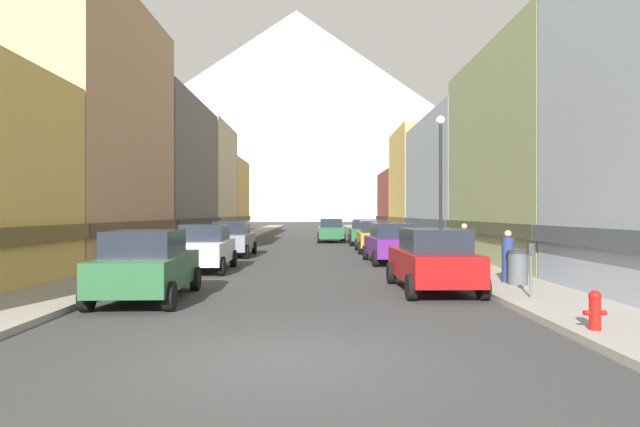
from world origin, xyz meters
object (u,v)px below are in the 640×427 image
(car_right_0, at_px, (433,260))
(car_driving_0, at_px, (331,230))
(car_left_2, at_px, (232,239))
(fire_hydrant_near, at_px, (595,309))
(potted_plant_0, at_px, (449,245))
(parking_meter_near, at_px, (531,262))
(car_left_1, at_px, (204,247))
(pedestrian_0, at_px, (464,247))
(pedestrian_1, at_px, (508,258))
(car_right_1, at_px, (391,243))
(car_right_2, at_px, (375,236))
(trash_bin_right, at_px, (518,267))
(car_left_0, at_px, (147,265))
(streetlamp_right, at_px, (441,168))
(car_right_3, at_px, (364,232))

(car_right_0, height_order, car_driving_0, same)
(car_left_2, height_order, fire_hydrant_near, car_left_2)
(car_right_0, distance_m, potted_plant_0, 11.75)
(car_driving_0, height_order, parking_meter_near, car_driving_0)
(car_left_1, distance_m, fire_hydrant_near, 14.64)
(pedestrian_0, relative_size, pedestrian_1, 1.07)
(car_left_2, xyz_separation_m, car_driving_0, (5.40, 13.46, 0.00))
(car_right_1, xyz_separation_m, car_driving_0, (-2.20, 17.33, 0.00))
(car_right_1, height_order, car_right_2, same)
(car_right_1, xyz_separation_m, pedestrian_0, (2.45, -2.95, 0.02))
(trash_bin_right, height_order, pedestrian_0, pedestrian_0)
(car_right_1, bearing_deg, fire_hydrant_near, -83.50)
(car_right_1, distance_m, car_driving_0, 17.47)
(pedestrian_0, bearing_deg, fire_hydrant_near, -93.98)
(car_right_2, relative_size, parking_meter_near, 3.33)
(car_right_0, distance_m, car_right_2, 15.37)
(car_left_0, bearing_deg, potted_plant_0, 49.88)
(car_left_0, xyz_separation_m, car_right_2, (7.60, 16.88, 0.00))
(car_right_1, height_order, streetlamp_right, streetlamp_right)
(car_right_3, relative_size, trash_bin_right, 4.54)
(potted_plant_0, distance_m, pedestrian_0, 5.62)
(trash_bin_right, xyz_separation_m, potted_plant_0, (0.65, 10.92, 0.02))
(car_left_1, height_order, car_right_1, same)
(car_left_0, xyz_separation_m, parking_meter_near, (9.55, -0.61, 0.11))
(car_right_2, bearing_deg, trash_bin_right, -80.34)
(car_right_1, height_order, pedestrian_1, car_right_1)
(car_right_3, relative_size, pedestrian_1, 2.86)
(car_left_2, distance_m, fire_hydrant_near, 20.54)
(car_right_1, relative_size, pedestrian_1, 2.87)
(car_driving_0, distance_m, pedestrian_0, 20.80)
(pedestrian_0, height_order, streetlamp_right, streetlamp_right)
(car_left_1, xyz_separation_m, fire_hydrant_near, (9.25, -11.34, -0.37))
(car_left_0, distance_m, car_left_2, 14.07)
(car_left_1, relative_size, potted_plant_0, 4.86)
(fire_hydrant_near, height_order, parking_meter_near, parking_meter_near)
(car_left_0, xyz_separation_m, potted_plant_0, (10.80, 12.81, -0.24))
(fire_hydrant_near, xyz_separation_m, potted_plant_0, (1.55, 17.08, 0.13))
(car_right_0, bearing_deg, car_right_1, 89.99)
(car_left_2, height_order, parking_meter_near, car_left_2)
(fire_hydrant_near, distance_m, parking_meter_near, 3.70)
(car_left_0, height_order, car_driving_0, same)
(car_right_0, relative_size, car_driving_0, 1.01)
(car_left_1, xyz_separation_m, car_left_2, (0.00, 6.99, 0.00))
(car_driving_0, height_order, potted_plant_0, car_driving_0)
(car_left_1, distance_m, parking_meter_near, 12.26)
(car_right_2, height_order, potted_plant_0, car_right_2)
(parking_meter_near, bearing_deg, car_left_1, 141.17)
(car_driving_0, bearing_deg, car_left_2, -111.87)
(potted_plant_0, xyz_separation_m, streetlamp_right, (-1.65, -5.48, 3.33))
(car_left_2, relative_size, pedestrian_1, 2.83)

